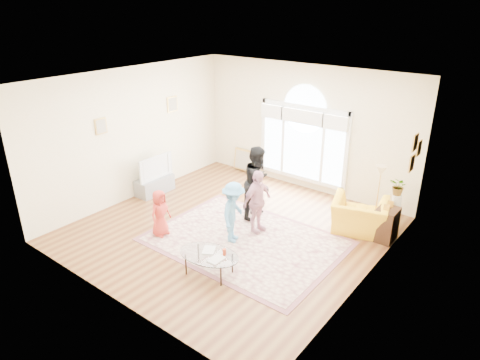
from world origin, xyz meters
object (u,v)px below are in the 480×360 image
Objects in this scene: coffee_table at (209,255)px; armchair at (359,216)px; tv_console at (155,185)px; area_rug at (245,241)px; television at (153,167)px.

armchair is (1.48, 3.14, -0.04)m from coffee_table.
tv_console is 0.89× the size of armchair.
armchair is (1.66, 1.84, 0.36)m from area_rug.
area_rug is 2.87× the size of coffee_table.
coffee_table is at bearing 47.49° from armchair.
tv_console is at bearing -2.10° from armchair.
coffee_table is 1.12× the size of armchair.
television is 0.92× the size of armchair.
coffee_table is (3.47, -1.80, -0.32)m from television.
tv_console is at bearing 180.00° from television.
television is 3.92m from coffee_table.
television is 5.14m from armchair.
tv_console is 0.51m from television.
tv_console reaches higher than area_rug.
armchair reaches higher than tv_console.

